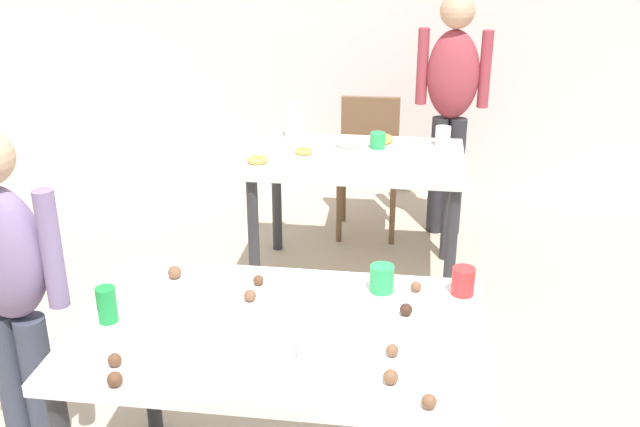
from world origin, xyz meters
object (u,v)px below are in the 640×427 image
Objects in this scene: dining_table_far at (357,173)px; soda_can at (107,305)px; person_adult_far at (452,95)px; person_girl_near at (9,287)px; mixing_bowl at (332,347)px; dining_table_near at (280,350)px; chair_far_table at (369,157)px; pitcher_far at (294,120)px.

soda_can reaches higher than dining_table_far.
person_adult_far is at bearing 55.07° from dining_table_far.
person_girl_near is 6.65× the size of mixing_bowl.
soda_can is at bearing -175.74° from dining_table_near.
person_girl_near is at bearing 177.68° from dining_table_near.
person_adult_far is at bearing -0.29° from chair_far_table.
person_girl_near is at bearing -120.52° from dining_table_far.
dining_table_near is at bearing -92.99° from dining_table_far.
person_adult_far is 7.50× the size of mixing_bowl.
chair_far_table is 2.74m from person_girl_near.
mixing_bowl is at bearing -88.26° from chair_far_table.
soda_can reaches higher than dining_table_near.
soda_can is (-0.75, 0.12, 0.02)m from mixing_bowl.
chair_far_table is 0.66m from person_adult_far.
person_adult_far reaches higher than person_girl_near.
dining_table_near is 2.56m from chair_far_table.
dining_table_far is 5.47× the size of pitcher_far.
chair_far_table is 4.10× the size of pitcher_far.
mixing_bowl is at bearing -87.22° from dining_table_far.
dining_table_near is 2.12m from pitcher_far.
person_adult_far is at bearing 81.13° from mixing_bowl.
person_adult_far is (0.52, 0.74, 0.28)m from dining_table_far.
pitcher_far is at bearing 98.31° from dining_table_near.
chair_far_table is at bearing 48.22° from pitcher_far.
dining_table_far is 2.06m from person_girl_near.
soda_can is (-0.67, -2.59, 0.31)m from chair_far_table.
person_girl_near reaches higher than mixing_bowl.
person_girl_near is 2.95m from person_adult_far.
person_girl_near is (-1.05, -2.51, 0.31)m from chair_far_table.
dining_table_far is 0.85× the size of person_girl_near.
soda_can is (-1.17, -2.59, -0.11)m from person_adult_far.
mixing_bowl is (0.10, -1.97, 0.14)m from dining_table_far.
chair_far_table is 2.69m from soda_can.
soda_can is at bearing -114.40° from person_adult_far.
soda_can is at bearing -109.55° from dining_table_far.
pitcher_far is at bearing 144.69° from dining_table_far.
soda_can is at bearing 171.01° from mixing_bowl.
dining_table_far is 0.53m from pitcher_far.
pitcher_far reaches higher than dining_table_far.
mixing_bowl is (-0.42, -2.71, -0.13)m from person_adult_far.
person_girl_near is 11.18× the size of soda_can.
mixing_bowl is at bearing -40.28° from dining_table_near.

